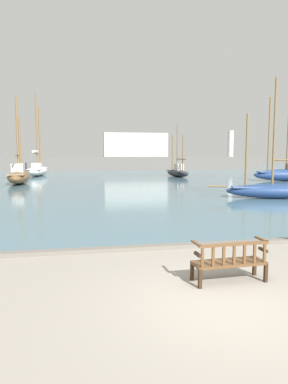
{
  "coord_description": "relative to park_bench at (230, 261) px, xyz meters",
  "views": [
    {
      "loc": [
        -2.61,
        -5.72,
        2.78
      ],
      "look_at": [
        0.26,
        10.0,
        1.0
      ],
      "focal_mm": 32.0,
      "sensor_mm": 36.0,
      "label": 1
    }
  ],
  "objects": [
    {
      "name": "ground_plane",
      "position": [
        -0.51,
        -1.03,
        -0.47
      ],
      "size": [
        160.0,
        160.0,
        0.0
      ],
      "primitive_type": "plane",
      "color": "gray"
    },
    {
      "name": "harbor_water",
      "position": [
        -0.51,
        42.97,
        -0.43
      ],
      "size": [
        100.0,
        80.0,
        0.08
      ],
      "primitive_type": "cube",
      "color": "slate",
      "rests_on": "ground"
    },
    {
      "name": "quay_edge_kerb",
      "position": [
        -0.51,
        2.82,
        -0.41
      ],
      "size": [
        40.0,
        0.3,
        0.12
      ],
      "primitive_type": "cube",
      "color": "slate",
      "rests_on": "ground"
    },
    {
      "name": "park_bench",
      "position": [
        0.0,
        0.0,
        0.0
      ],
      "size": [
        1.63,
        0.6,
        0.92
      ],
      "color": "#322113",
      "rests_on": "ground"
    },
    {
      "name": "sailboat_mid_starboard",
      "position": [
        -8.81,
        26.09,
        0.39
      ],
      "size": [
        2.24,
        6.32,
        7.82
      ],
      "color": "brown",
      "rests_on": "harbor_water"
    },
    {
      "name": "sailboat_nearest_starboard",
      "position": [
        8.12,
        32.55,
        0.22
      ],
      "size": [
        2.11,
        5.47,
        6.22
      ],
      "color": "black",
      "rests_on": "harbor_water"
    },
    {
      "name": "sailboat_distant_harbor",
      "position": [
        17.36,
        24.5,
        0.43
      ],
      "size": [
        7.11,
        2.75,
        9.75
      ],
      "color": "navy",
      "rests_on": "harbor_water"
    },
    {
      "name": "sailboat_centre_channel",
      "position": [
        -8.56,
        37.99,
        0.44
      ],
      "size": [
        2.41,
        7.47,
        10.21
      ],
      "color": "silver",
      "rests_on": "harbor_water"
    },
    {
      "name": "sailboat_far_starboard",
      "position": [
        8.45,
        12.25,
        0.17
      ],
      "size": [
        6.87,
        2.94,
        7.2
      ],
      "color": "navy",
      "rests_on": "harbor_water"
    },
    {
      "name": "far_breakwater",
      "position": [
        1.06,
        50.29,
        1.37
      ],
      "size": [
        57.61,
        2.4,
        6.84
      ],
      "color": "#66605B",
      "rests_on": "ground"
    }
  ]
}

